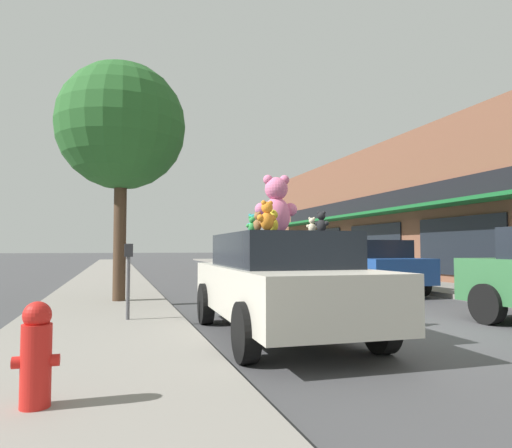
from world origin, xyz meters
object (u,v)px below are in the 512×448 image
at_px(teddy_bear_brown, 258,222).
at_px(teddy_bear_orange, 267,216).
at_px(fire_hydrant, 36,354).
at_px(teddy_bear_green, 252,225).
at_px(teddy_bear_yellow, 274,221).
at_px(street_tree, 122,127).
at_px(parking_meter, 128,271).
at_px(plush_art_car, 279,281).
at_px(teddy_bear_teal, 253,224).
at_px(teddy_bear_black, 321,222).
at_px(teddy_bear_giant, 276,206).
at_px(teddy_bear_cream, 312,225).
at_px(parked_car_far_center, 367,265).
at_px(teddy_bear_red, 255,226).

xyz_separation_m(teddy_bear_brown, teddy_bear_orange, (0.09, -0.11, 0.07)).
bearing_deg(fire_hydrant, teddy_bear_green, 45.74).
bearing_deg(teddy_bear_orange, teddy_bear_brown, -70.62).
bearing_deg(teddy_bear_orange, teddy_bear_green, -111.72).
xyz_separation_m(teddy_bear_green, teddy_bear_yellow, (0.19, -0.39, 0.03)).
relative_size(street_tree, parking_meter, 4.34).
distance_m(plush_art_car, teddy_bear_teal, 0.99).
xyz_separation_m(teddy_bear_black, teddy_bear_orange, (-0.92, -0.34, 0.04)).
distance_m(teddy_bear_giant, teddy_bear_cream, 0.87).
relative_size(plush_art_car, teddy_bear_teal, 14.20).
distance_m(plush_art_car, teddy_bear_giant, 1.20).
relative_size(teddy_bear_brown, teddy_bear_teal, 0.76).
height_order(teddy_bear_green, street_tree, street_tree).
relative_size(teddy_bear_giant, parked_car_far_center, 0.23).
xyz_separation_m(teddy_bear_black, fire_hydrant, (-3.31, -1.99, -1.16)).
xyz_separation_m(plush_art_car, teddy_bear_black, (0.38, -0.69, 0.86)).
bearing_deg(teddy_bear_teal, plush_art_car, -179.44).
distance_m(plush_art_car, teddy_bear_red, 1.34).
relative_size(teddy_bear_cream, parking_meter, 0.18).
bearing_deg(teddy_bear_yellow, teddy_bear_cream, 130.10).
bearing_deg(parking_meter, plush_art_car, -34.72).
relative_size(teddy_bear_cream, teddy_bear_green, 0.92).
bearing_deg(parked_car_far_center, teddy_bear_giant, -132.14).
height_order(teddy_bear_green, teddy_bear_orange, teddy_bear_orange).
distance_m(teddy_bear_giant, teddy_bear_red, 0.79).
height_order(teddy_bear_cream, teddy_bear_black, teddy_bear_black).
xyz_separation_m(plush_art_car, teddy_bear_green, (-0.47, -0.17, 0.83)).
xyz_separation_m(plush_art_car, teddy_bear_yellow, (-0.28, -0.55, 0.87)).
bearing_deg(street_tree, parked_car_far_center, 8.29).
bearing_deg(parked_car_far_center, street_tree, -171.71).
distance_m(teddy_bear_yellow, parked_car_far_center, 7.87).
bearing_deg(fire_hydrant, teddy_bear_red, 52.20).
bearing_deg(plush_art_car, teddy_bear_teal, 133.43).
xyz_separation_m(teddy_bear_orange, parked_car_far_center, (5.27, 6.48, -0.90)).
bearing_deg(teddy_bear_brown, teddy_bear_orange, -165.36).
height_order(teddy_bear_yellow, teddy_bear_orange, teddy_bear_orange).
height_order(teddy_bear_cream, teddy_bear_brown, teddy_bear_brown).
bearing_deg(teddy_bear_black, teddy_bear_yellow, 41.72).
xyz_separation_m(teddy_bear_green, street_tree, (-1.81, 4.59, 2.48)).
bearing_deg(teddy_bear_cream, teddy_bear_teal, -30.50).
height_order(teddy_bear_yellow, fire_hydrant, teddy_bear_yellow).
height_order(teddy_bear_black, parked_car_far_center, teddy_bear_black).
height_order(teddy_bear_brown, parked_car_far_center, teddy_bear_brown).
xyz_separation_m(teddy_bear_black, street_tree, (-2.66, 5.12, 2.45)).
xyz_separation_m(plush_art_car, parking_meter, (-2.15, 1.49, 0.11)).
relative_size(teddy_bear_black, parked_car_far_center, 0.07).
bearing_deg(parking_meter, street_tree, 92.43).
bearing_deg(teddy_bear_black, teddy_bear_brown, 66.23).
bearing_deg(parking_meter, parked_car_far_center, 29.84).
distance_m(teddy_bear_red, teddy_bear_orange, 2.08).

